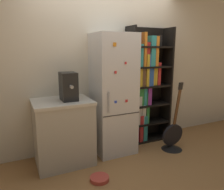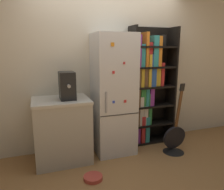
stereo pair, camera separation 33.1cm
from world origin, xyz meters
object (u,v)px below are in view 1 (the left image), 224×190
(espresso_machine, at_px, (69,86))
(pet_bowl, at_px, (100,178))
(refrigerator, at_px, (113,95))
(bookshelf, at_px, (144,86))
(guitar, at_px, (172,140))

(espresso_machine, relative_size, pet_bowl, 1.59)
(refrigerator, height_order, espresso_machine, refrigerator)
(bookshelf, relative_size, pet_bowl, 8.19)
(bookshelf, bearing_deg, pet_bowl, -144.46)
(guitar, xyz_separation_m, pet_bowl, (-1.39, -0.30, -0.14))
(espresso_machine, height_order, pet_bowl, espresso_machine)
(bookshelf, xyz_separation_m, pet_bowl, (-1.16, -0.83, -0.96))
(espresso_machine, relative_size, guitar, 0.34)
(refrigerator, distance_m, espresso_machine, 0.73)
(espresso_machine, xyz_separation_m, pet_bowl, (0.19, -0.62, -1.08))
(refrigerator, height_order, guitar, refrigerator)
(bookshelf, distance_m, pet_bowl, 1.72)
(guitar, bearing_deg, refrigerator, 156.26)
(espresso_machine, bearing_deg, refrigerator, 5.68)
(pet_bowl, bearing_deg, refrigerator, 53.07)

